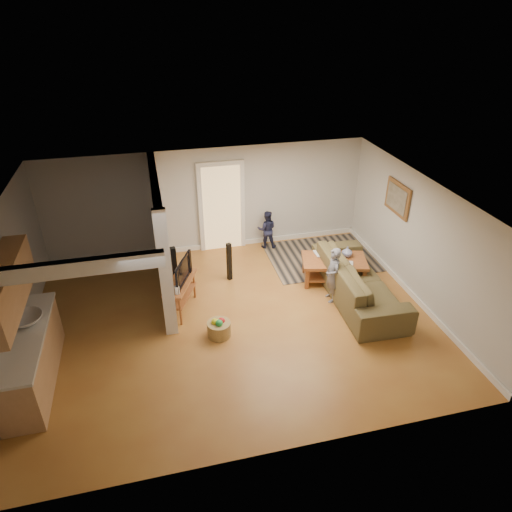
# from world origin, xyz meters

# --- Properties ---
(ground) EXTENTS (7.50, 7.50, 0.00)m
(ground) POSITION_xyz_m (0.00, 0.00, 0.00)
(ground) COLOR #955526
(ground) RESTS_ON ground
(room_shell) EXTENTS (7.54, 6.02, 2.52)m
(room_shell) POSITION_xyz_m (-1.07, 0.43, 1.46)
(room_shell) COLOR beige
(room_shell) RESTS_ON ground
(area_rug) EXTENTS (2.66, 1.95, 0.01)m
(area_rug) POSITION_xyz_m (2.58, 1.90, 0.01)
(area_rug) COLOR black
(area_rug) RESTS_ON ground
(sofa) EXTENTS (1.21, 2.86, 0.82)m
(sofa) POSITION_xyz_m (2.60, 0.16, 0.00)
(sofa) COLOR #423A21
(sofa) RESTS_ON ground
(coffee_table) EXTENTS (1.51, 1.10, 0.80)m
(coffee_table) POSITION_xyz_m (2.38, 0.88, 0.41)
(coffee_table) COLOR brown
(coffee_table) RESTS_ON ground
(tv_console) EXTENTS (0.78, 1.12, 0.91)m
(tv_console) POSITION_xyz_m (-0.94, 0.56, 0.60)
(tv_console) COLOR brown
(tv_console) RESTS_ON ground
(speaker_left) EXTENTS (0.12, 0.12, 1.08)m
(speaker_left) POSITION_xyz_m (-1.00, 1.20, 0.54)
(speaker_left) COLOR black
(speaker_left) RESTS_ON ground
(speaker_right) EXTENTS (0.12, 0.12, 0.88)m
(speaker_right) POSITION_xyz_m (0.18, 1.46, 0.44)
(speaker_right) COLOR black
(speaker_right) RESTS_ON ground
(toy_basket) EXTENTS (0.43, 0.43, 0.39)m
(toy_basket) POSITION_xyz_m (-0.37, -0.38, 0.16)
(toy_basket) COLOR olive
(toy_basket) RESTS_ON ground
(child) EXTENTS (0.30, 0.44, 1.18)m
(child) POSITION_xyz_m (2.04, 0.21, 0.00)
(child) COLOR slate
(child) RESTS_ON ground
(toddler) EXTENTS (0.54, 0.46, 0.96)m
(toddler) POSITION_xyz_m (1.35, 2.70, 0.00)
(toddler) COLOR #1D203D
(toddler) RESTS_ON ground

